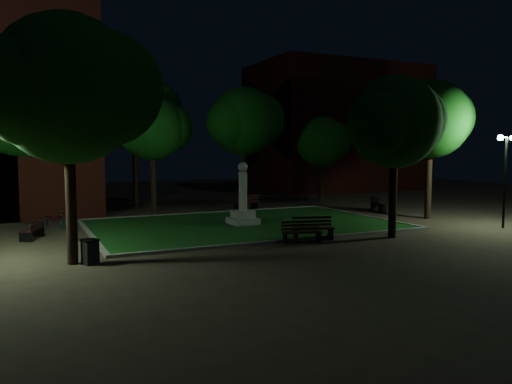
% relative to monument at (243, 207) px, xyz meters
% --- Properties ---
extents(ground, '(80.00, 80.00, 0.00)m').
position_rel_monument_xyz_m(ground, '(0.00, -2.00, -0.96)').
color(ground, '#403325').
extents(lawn, '(15.00, 10.00, 0.08)m').
position_rel_monument_xyz_m(lawn, '(0.00, 0.00, -0.92)').
color(lawn, '#174C16').
rests_on(lawn, ground).
extents(lawn_kerb, '(15.40, 10.40, 0.12)m').
position_rel_monument_xyz_m(lawn_kerb, '(0.00, 0.00, -0.90)').
color(lawn_kerb, slate).
rests_on(lawn_kerb, ground).
extents(monument, '(1.40, 1.40, 3.20)m').
position_rel_monument_xyz_m(monument, '(0.00, 0.00, 0.00)').
color(monument, gray).
rests_on(monument, lawn).
extents(building_far, '(16.00, 10.00, 12.00)m').
position_rel_monument_xyz_m(building_far, '(18.00, 18.00, 5.04)').
color(building_far, '#4C1810').
rests_on(building_far, ground).
extents(tree_west, '(6.19, 5.05, 8.48)m').
position_rel_monument_xyz_m(tree_west, '(-8.73, -5.53, 4.99)').
color(tree_west, black).
rests_on(tree_west, ground).
extents(tree_north_wl, '(4.91, 4.01, 7.22)m').
position_rel_monument_xyz_m(tree_north_wl, '(-2.78, 7.38, 4.25)').
color(tree_north_wl, black).
rests_on(tree_north_wl, ground).
extents(tree_north_er, '(5.60, 4.57, 8.07)m').
position_rel_monument_xyz_m(tree_north_er, '(3.24, 6.97, 4.82)').
color(tree_north_er, black).
rests_on(tree_north_er, ground).
extents(tree_ne, '(4.62, 3.77, 6.35)m').
position_rel_monument_xyz_m(tree_ne, '(9.92, 7.85, 3.50)').
color(tree_ne, black).
rests_on(tree_ne, ground).
extents(tree_east, '(5.42, 4.42, 7.83)m').
position_rel_monument_xyz_m(tree_east, '(10.57, -2.28, 4.66)').
color(tree_east, black).
rests_on(tree_east, ground).
extents(tree_se, '(5.02, 4.10, 7.19)m').
position_rel_monument_xyz_m(tree_se, '(4.69, -6.15, 4.18)').
color(tree_se, black).
rests_on(tree_se, ground).
extents(tree_nw, '(7.01, 5.72, 9.16)m').
position_rel_monument_xyz_m(tree_nw, '(-10.18, 6.76, 5.34)').
color(tree_nw, black).
rests_on(tree_nw, ground).
extents(tree_far_north, '(6.41, 5.23, 9.14)m').
position_rel_monument_xyz_m(tree_far_north, '(-3.13, 11.02, 5.56)').
color(tree_far_north, black).
rests_on(tree_far_north, ground).
extents(lamppost_se, '(1.18, 0.28, 4.64)m').
position_rel_monument_xyz_m(lamppost_se, '(11.47, -6.40, 2.27)').
color(lamppost_se, black).
rests_on(lamppost_se, ground).
extents(lamppost_nw, '(1.18, 0.28, 4.27)m').
position_rel_monument_xyz_m(lamppost_nw, '(-10.18, 9.28, 2.05)').
color(lamppost_nw, black).
rests_on(lamppost_nw, ground).
extents(lamppost_ne, '(1.18, 0.28, 4.00)m').
position_rel_monument_xyz_m(lamppost_ne, '(10.16, 8.87, 1.88)').
color(lamppost_ne, black).
rests_on(lamppost_ne, ground).
extents(bench_near_left, '(1.74, 1.00, 0.91)m').
position_rel_monument_xyz_m(bench_near_left, '(0.26, -5.53, -0.53)').
color(bench_near_left, black).
rests_on(bench_near_left, ground).
extents(bench_near_right, '(1.90, 1.11, 0.98)m').
position_rel_monument_xyz_m(bench_near_right, '(1.12, -5.07, -0.49)').
color(bench_near_right, black).
rests_on(bench_near_right, ground).
extents(bench_left_side, '(1.09, 1.59, 0.83)m').
position_rel_monument_xyz_m(bench_left_side, '(-9.96, 0.22, -0.57)').
color(bench_left_side, black).
rests_on(bench_left_side, ground).
extents(bench_right_side, '(1.05, 1.70, 0.88)m').
position_rel_monument_xyz_m(bench_right_side, '(10.15, 1.72, -0.54)').
color(bench_right_side, black).
rests_on(bench_right_side, ground).
extents(bench_far_side, '(1.87, 1.23, 0.97)m').
position_rel_monument_xyz_m(bench_far_side, '(2.75, 5.62, -0.50)').
color(bench_far_side, black).
rests_on(bench_far_side, ground).
extents(trash_bin, '(0.66, 0.66, 0.87)m').
position_rel_monument_xyz_m(trash_bin, '(-8.30, -5.82, -0.52)').
color(trash_bin, black).
rests_on(trash_bin, ground).
extents(bicycle, '(1.68, 0.59, 0.88)m').
position_rel_monument_xyz_m(bicycle, '(-9.02, 2.91, -0.52)').
color(bicycle, black).
rests_on(bicycle, ground).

